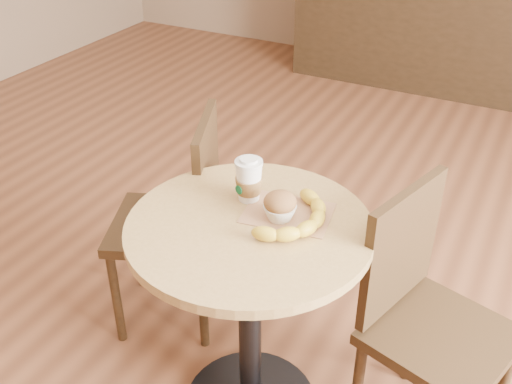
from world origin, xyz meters
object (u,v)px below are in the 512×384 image
(muffin, at_px, (280,206))
(banana, at_px, (299,217))
(cafe_table, at_px, (250,286))
(chair_right, at_px, (425,315))
(chair_left, at_px, (179,216))
(coffee_cup, at_px, (249,181))

(muffin, relative_size, banana, 0.31)
(cafe_table, distance_m, chair_right, 0.52)
(banana, bearing_deg, chair_left, 171.84)
(chair_left, bearing_deg, banana, 45.98)
(banana, bearing_deg, chair_right, 32.71)
(chair_left, bearing_deg, cafe_table, 35.00)
(cafe_table, relative_size, banana, 2.55)
(coffee_cup, relative_size, banana, 0.46)
(cafe_table, relative_size, coffee_cup, 5.60)
(chair_left, relative_size, coffee_cup, 6.37)
(chair_left, distance_m, coffee_cup, 0.54)
(cafe_table, xyz_separation_m, chair_left, (-0.44, 0.28, -0.06))
(coffee_cup, height_order, muffin, coffee_cup)
(chair_right, distance_m, muffin, 0.54)
(cafe_table, height_order, chair_right, chair_right)
(cafe_table, distance_m, chair_left, 0.52)
(chair_left, bearing_deg, chair_right, 61.62)
(cafe_table, xyz_separation_m, banana, (0.12, 0.06, 0.25))
(coffee_cup, bearing_deg, chair_right, 27.33)
(muffin, bearing_deg, chair_left, 156.11)
(chair_left, bearing_deg, muffin, 43.73)
(coffee_cup, xyz_separation_m, banana, (0.18, -0.05, -0.04))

